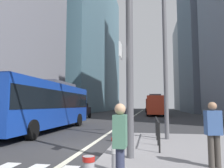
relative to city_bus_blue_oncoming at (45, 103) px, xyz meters
The scene contains 21 objects.
ground_plane 15.69m from the city_bus_blue_oncoming, 73.53° to the left, with size 160.00×160.00×0.00m, color #303033.
lane_centre_line 25.40m from the city_bus_blue_oncoming, 79.95° to the left, with size 0.20×80.00×0.01m, color beige.
office_tower_left_mid 44.94m from the city_bus_blue_oncoming, 107.63° to the left, with size 12.66×25.81×50.87m, color slate.
office_tower_left_far 68.42m from the city_bus_blue_oncoming, 100.23° to the left, with size 11.38×24.73×44.91m, color slate.
office_tower_right_mid 51.25m from the city_bus_blue_oncoming, 62.04° to the left, with size 12.28×20.31×50.14m, color slate.
office_tower_right_far 70.08m from the city_bus_blue_oncoming, 71.87° to the left, with size 10.09×18.14×30.06m, color #9E9EA3.
city_bus_blue_oncoming is the anchor object (origin of this frame).
sedan_white_oncoming 2.92m from the city_bus_blue_oncoming, 162.58° to the right, with size 2.11×4.33×1.94m.
city_bus_red_receding 24.43m from the city_bus_blue_oncoming, 71.64° to the left, with size 2.77×10.61×3.40m.
city_bus_red_distant 40.38m from the city_bus_blue_oncoming, 79.77° to the left, with size 2.94×11.37×3.40m.
car_oncoming_mid 13.38m from the city_bus_blue_oncoming, 98.70° to the left, with size 2.11×4.58×1.94m.
car_receding_near 53.55m from the city_bus_blue_oncoming, 82.87° to the left, with size 2.04×4.20×1.94m.
car_receding_far 51.46m from the city_bus_blue_oncoming, 81.20° to the left, with size 2.16×4.24×1.94m.
traffic_signal_gantry 8.39m from the city_bus_blue_oncoming, 58.29° to the right, with size 6.26×0.65×6.00m.
street_lamp_post 8.96m from the city_bus_blue_oncoming, 21.70° to the right, with size 5.50×0.32×8.00m.
bollard_left 10.33m from the city_bus_blue_oncoming, 53.48° to the right, with size 0.20×0.20×0.78m.
bollard_right 8.72m from the city_bus_blue_oncoming, 47.00° to the right, with size 0.20×0.20×0.93m.
bollard_back 6.90m from the city_bus_blue_oncoming, 31.76° to the right, with size 0.20×0.20×0.94m.
pedestrian_railing 8.34m from the city_bus_blue_oncoming, 29.36° to the right, with size 0.06×4.03×0.98m.
pedestrian_waiting 11.34m from the city_bus_blue_oncoming, 55.72° to the right, with size 0.25×0.38×1.59m.
pedestrian_walking 11.36m from the city_bus_blue_oncoming, 41.36° to the right, with size 0.41×0.30×1.64m.
Camera 1 is at (2.51, -8.34, 1.70)m, focal length 34.47 mm.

